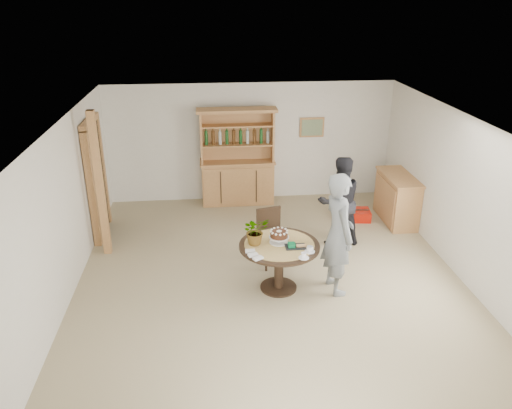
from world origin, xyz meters
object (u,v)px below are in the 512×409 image
Objects in this scene: hutch at (238,172)px; red_suitcase at (354,215)px; dining_chair at (271,233)px; teen_boy at (338,234)px; adult_person at (339,201)px; sideboard at (397,198)px; dining_table at (279,253)px.

red_suitcase is at bearing -26.45° from hutch.
dining_chair is 2.45m from red_suitcase.
hutch is at bearing 83.37° from dining_chair.
teen_boy is 2.77m from red_suitcase.
hutch is 2.58m from red_suitcase.
dining_chair is at bearing -81.85° from hutch.
teen_boy is 1.54m from adult_person.
adult_person is 2.54× the size of red_suitcase.
sideboard is at bearing -160.20° from adult_person.
teen_boy is at bearing -70.69° from hutch.
red_suitcase is at bearing -31.43° from teen_boy.
adult_person is (0.40, 1.48, -0.12)m from teen_boy.
hutch is 1.70× the size of dining_table.
hutch is at bearing 10.25° from teen_boy.
hutch is 1.25× the size of adult_person.
teen_boy is (0.87, -0.93, 0.40)m from dining_chair.
adult_person is at bearing 47.69° from dining_table.
dining_table is (0.40, -3.46, -0.08)m from hutch.
hutch is 3.18× the size of red_suitcase.
teen_boy is 1.15× the size of adult_person.
hutch reaches higher than teen_boy.
sideboard is 1.97× the size of red_suitcase.
teen_boy is at bearing -106.00° from red_suitcase.
dining_chair is 0.50× the size of teen_boy.
adult_person reaches higher than dining_table.
sideboard is 3.00m from dining_chair.
dining_table reaches higher than red_suitcase.
dining_chair is 1.48× the size of red_suitcase.
teen_boy is (-1.79, -2.32, 0.46)m from sideboard.
teen_boy is at bearing -127.73° from sideboard.
adult_person reaches higher than sideboard.
hutch is 1.62× the size of sideboard.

